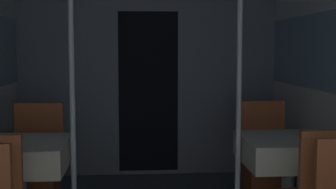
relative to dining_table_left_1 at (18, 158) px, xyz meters
The scene contains 7 objects.
bulkhead_far 2.06m from the dining_table_left_1, 60.56° to the left, with size 2.77×0.09×2.16m.
dining_table_left_1 is the anchor object (origin of this frame).
chair_left_far_1 0.68m from the dining_table_left_1, 90.00° to the left, with size 0.42×0.42×0.90m.
support_pole_left_1 0.62m from the dining_table_left_1, ahead, with size 0.04×0.04×2.16m.
dining_table_right_1 1.97m from the dining_table_left_1, ahead, with size 0.70×0.70×0.72m.
chair_right_far_1 2.08m from the dining_table_left_1, 17.03° to the left, with size 0.42×0.42×0.90m.
support_pole_right_1 1.65m from the dining_table_left_1, ahead, with size 0.04×0.04×2.16m.
Camera 1 is at (-0.18, -0.84, 1.37)m, focal length 50.00 mm.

